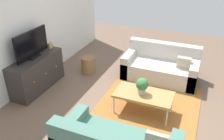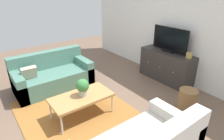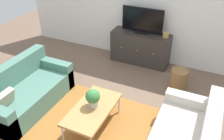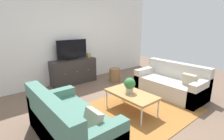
{
  "view_description": "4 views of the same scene",
  "coord_description": "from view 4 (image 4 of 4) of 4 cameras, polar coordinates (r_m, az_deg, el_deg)",
  "views": [
    {
      "loc": [
        -3.66,
        -0.97,
        2.83
      ],
      "look_at": [
        0.0,
        0.55,
        0.75
      ],
      "focal_mm": 38.49,
      "sensor_mm": 36.0,
      "label": 1
    },
    {
      "loc": [
        2.57,
        -1.37,
        2.18
      ],
      "look_at": [
        0.0,
        0.55,
        0.75
      ],
      "focal_mm": 30.55,
      "sensor_mm": 36.0,
      "label": 2
    },
    {
      "loc": [
        1.46,
        -2.56,
        2.9
      ],
      "look_at": [
        0.0,
        0.55,
        0.75
      ],
      "focal_mm": 38.57,
      "sensor_mm": 36.0,
      "label": 3
    },
    {
      "loc": [
        -2.36,
        -2.29,
        1.75
      ],
      "look_at": [
        0.0,
        0.55,
        0.75
      ],
      "focal_mm": 27.33,
      "sensor_mm": 36.0,
      "label": 4
    }
  ],
  "objects": [
    {
      "name": "wicker_basket",
      "position": [
        5.35,
        0.9,
        -1.66
      ],
      "size": [
        0.34,
        0.34,
        0.41
      ],
      "primitive_type": "cylinder",
      "color": "olive",
      "rests_on": "ground_plane"
    },
    {
      "name": "mantel_clock",
      "position": [
        5.46,
        -7.76,
        4.93
      ],
      "size": [
        0.11,
        0.07,
        0.13
      ],
      "primitive_type": "cube",
      "color": "tan",
      "rests_on": "tv_console"
    },
    {
      "name": "area_rug",
      "position": [
        3.63,
        7.28,
        -13.69
      ],
      "size": [
        2.5,
        1.9,
        0.01
      ],
      "primitive_type": "cube",
      "color": "#9E662D",
      "rests_on": "ground_plane"
    },
    {
      "name": "couch_right_side",
      "position": [
        4.63,
        19.27,
        -4.45
      ],
      "size": [
        0.84,
        1.68,
        0.79
      ],
      "color": "beige",
      "rests_on": "ground_plane"
    },
    {
      "name": "coffee_table",
      "position": [
        3.48,
        6.42,
        -8.14
      ],
      "size": [
        0.56,
        1.06,
        0.41
      ],
      "color": "#B7844C",
      "rests_on": "ground_plane"
    },
    {
      "name": "flat_screen_tv",
      "position": [
        5.17,
        -13.19,
        6.63
      ],
      "size": [
        0.93,
        0.16,
        0.58
      ],
      "color": "black",
      "rests_on": "tv_console"
    },
    {
      "name": "tv_console",
      "position": [
        5.29,
        -12.67,
        -0.44
      ],
      "size": [
        1.35,
        0.47,
        0.73
      ],
      "color": "#332D2B",
      "rests_on": "ground_plane"
    },
    {
      "name": "wall_back",
      "position": [
        5.4,
        -13.91,
        10.43
      ],
      "size": [
        6.4,
        0.12,
        2.7
      ],
      "primitive_type": "cube",
      "color": "white",
      "rests_on": "ground_plane"
    },
    {
      "name": "ground_plane",
      "position": [
        3.73,
        5.56,
        -12.96
      ],
      "size": [
        10.0,
        10.0,
        0.0
      ],
      "primitive_type": "plane",
      "color": "brown"
    },
    {
      "name": "couch_left_side",
      "position": [
        2.8,
        -14.84,
        -17.37
      ],
      "size": [
        0.84,
        1.68,
        0.79
      ],
      "color": "#4C7A6B",
      "rests_on": "ground_plane"
    },
    {
      "name": "potted_plant",
      "position": [
        3.43,
        5.93,
        -4.86
      ],
      "size": [
        0.23,
        0.23,
        0.31
      ],
      "color": "#B7B2A8",
      "rests_on": "coffee_table"
    }
  ]
}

